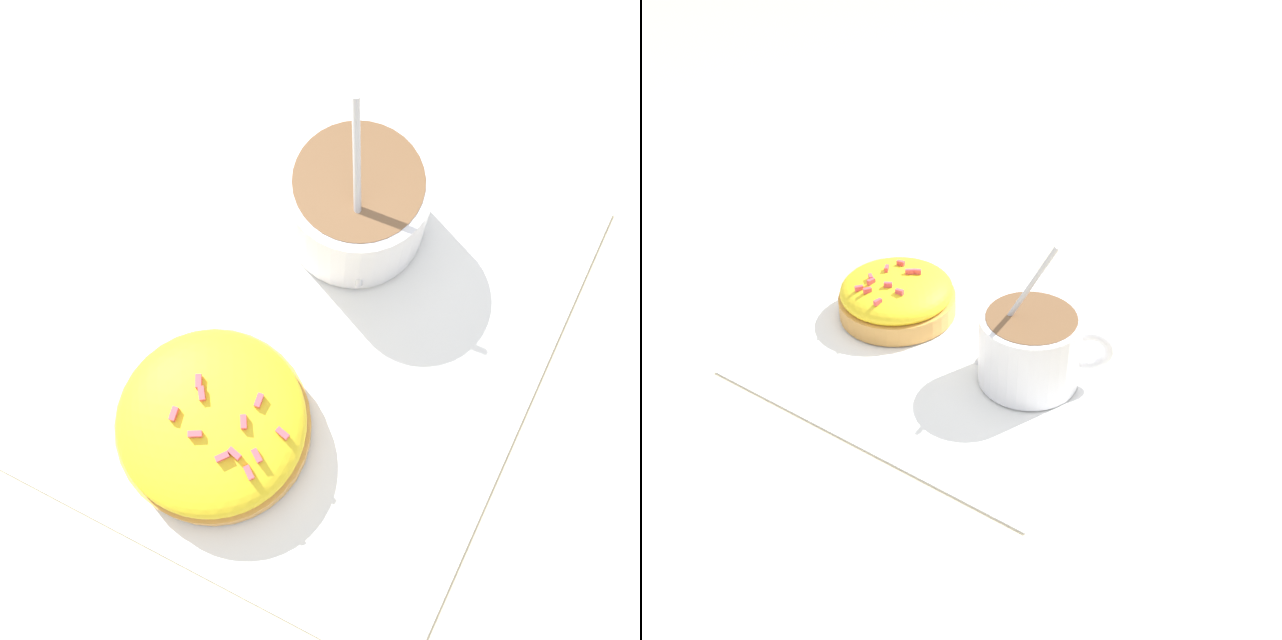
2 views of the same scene
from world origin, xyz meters
TOP-DOWN VIEW (x-y plane):
  - ground_plane at (0.00, 0.00)m, footprint 3.00×3.00m
  - paper_napkin at (0.00, 0.00)m, footprint 0.31×0.31m
  - coffee_cup at (-0.07, -0.00)m, footprint 0.10×0.08m
  - frosted_pastry at (0.07, -0.00)m, footprint 0.10×0.10m

SIDE VIEW (x-z plane):
  - ground_plane at x=0.00m, z-range 0.00..0.00m
  - paper_napkin at x=0.00m, z-range 0.00..0.00m
  - frosted_pastry at x=0.07m, z-range 0.00..0.04m
  - coffee_cup at x=-0.07m, z-range -0.02..0.09m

